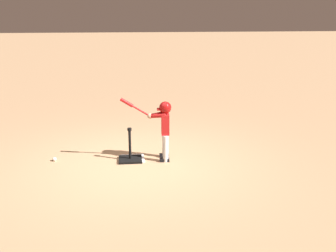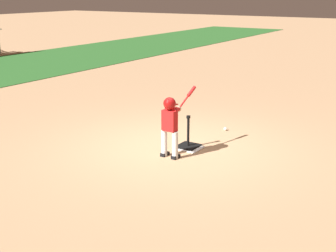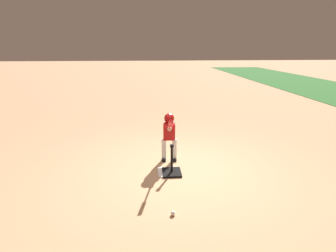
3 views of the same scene
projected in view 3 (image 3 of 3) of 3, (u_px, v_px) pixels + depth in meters
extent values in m
plane|color=tan|center=(182.00, 171.00, 5.54)|extent=(90.00, 90.00, 0.00)
cube|color=white|center=(168.00, 172.00, 5.47)|extent=(0.45, 0.45, 0.02)
cube|color=black|center=(172.00, 172.00, 5.43)|extent=(0.43, 0.39, 0.04)
cylinder|color=black|center=(172.00, 159.00, 5.34)|extent=(0.05, 0.05, 0.54)
cylinder|color=black|center=(172.00, 146.00, 5.26)|extent=(0.08, 0.08, 0.05)
cylinder|color=silver|center=(174.00, 150.00, 5.99)|extent=(0.11, 0.11, 0.51)
cube|color=black|center=(174.00, 159.00, 6.04)|extent=(0.19, 0.10, 0.06)
cylinder|color=silver|center=(164.00, 150.00, 5.99)|extent=(0.11, 0.11, 0.51)
cube|color=black|center=(164.00, 159.00, 6.03)|extent=(0.19, 0.10, 0.06)
cube|color=red|center=(169.00, 132.00, 5.86)|extent=(0.16, 0.27, 0.37)
sphere|color=tan|center=(169.00, 119.00, 5.78)|extent=(0.19, 0.19, 0.19)
sphere|color=maroon|center=(169.00, 118.00, 5.77)|extent=(0.23, 0.23, 0.23)
cube|color=maroon|center=(169.00, 121.00, 5.69)|extent=(0.13, 0.17, 0.01)
cylinder|color=red|center=(171.00, 126.00, 5.68)|extent=(0.31, 0.18, 0.11)
cylinder|color=red|center=(167.00, 126.00, 5.68)|extent=(0.31, 0.14, 0.11)
sphere|color=tan|center=(169.00, 129.00, 5.55)|extent=(0.10, 0.10, 0.10)
cylinder|color=red|center=(170.00, 125.00, 5.26)|extent=(0.53, 0.07, 0.34)
cylinder|color=red|center=(170.00, 123.00, 5.08)|extent=(0.25, 0.08, 0.18)
cylinder|color=black|center=(169.00, 129.00, 5.57)|extent=(0.04, 0.05, 0.05)
sphere|color=white|center=(173.00, 213.00, 4.07)|extent=(0.07, 0.07, 0.07)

